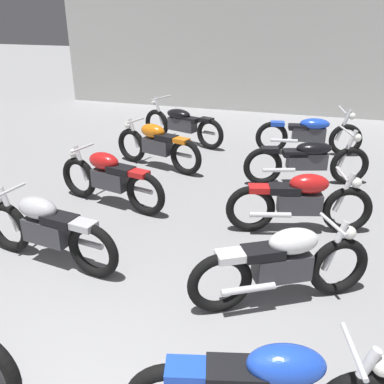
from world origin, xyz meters
TOP-DOWN VIEW (x-y plane):
  - back_wall at (0.00, 11.34)m, footprint 12.75×0.24m
  - motorcycle_left_row_1 at (-1.37, 2.50)m, footprint 1.97×0.51m
  - motorcycle_left_row_2 at (-1.42, 4.18)m, footprint 1.95×0.62m
  - motorcycle_left_row_3 at (-1.35, 5.97)m, footprint 1.92×0.71m
  - motorcycle_left_row_4 at (-1.41, 7.63)m, footprint 2.09×0.92m
  - motorcycle_right_row_1 at (1.35, 2.57)m, footprint 1.76×1.08m
  - motorcycle_right_row_2 at (1.42, 4.17)m, footprint 1.93×0.71m
  - motorcycle_right_row_3 at (1.42, 5.95)m, footprint 2.09×0.92m
  - motorcycle_right_row_4 at (1.36, 7.65)m, footprint 2.16×0.74m

SIDE VIEW (x-z plane):
  - motorcycle_left_row_4 at x=-1.41m, z-range -0.04..0.94m
  - motorcycle_right_row_3 at x=1.42m, z-range -0.04..0.94m
  - motorcycle_right_row_4 at x=1.36m, z-range -0.04..0.94m
  - motorcycle_left_row_1 at x=-1.37m, z-range 0.02..0.90m
  - motorcycle_left_row_2 at x=-1.42m, z-range 0.02..0.90m
  - motorcycle_left_row_3 at x=-1.35m, z-range 0.02..0.90m
  - motorcycle_right_row_1 at x=1.35m, z-range 0.02..0.90m
  - motorcycle_right_row_2 at x=1.42m, z-range 0.02..0.90m
  - back_wall at x=0.00m, z-range 0.00..3.60m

